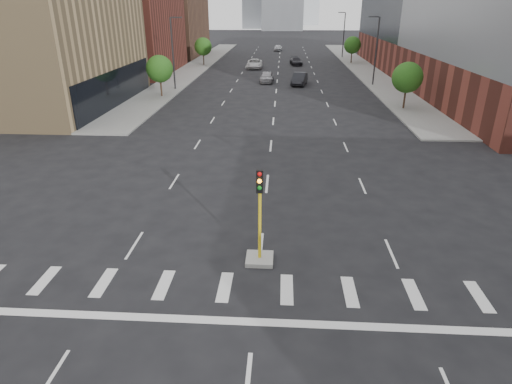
# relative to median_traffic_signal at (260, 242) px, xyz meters

# --- Properties ---
(sidewalk_left_far) EXTENTS (5.00, 92.00, 0.15)m
(sidewalk_left_far) POSITION_rel_median_traffic_signal_xyz_m (-15.00, 65.03, -0.90)
(sidewalk_left_far) COLOR gray
(sidewalk_left_far) RESTS_ON ground
(sidewalk_right_far) EXTENTS (5.00, 92.00, 0.15)m
(sidewalk_right_far) POSITION_rel_median_traffic_signal_xyz_m (15.00, 65.03, -0.90)
(sidewalk_right_far) COLOR gray
(sidewalk_right_far) RESTS_ON ground
(building_left_mid) EXTENTS (20.00, 24.00, 14.00)m
(building_left_mid) POSITION_rel_median_traffic_signal_xyz_m (-27.50, 31.03, 6.03)
(building_left_mid) COLOR tan
(building_left_mid) RESTS_ON ground
(building_left_far_a) EXTENTS (20.00, 22.00, 12.00)m
(building_left_far_a) POSITION_rel_median_traffic_signal_xyz_m (-27.50, 57.03, 5.03)
(building_left_far_a) COLOR brown
(building_left_far_a) RESTS_ON ground
(building_left_far_b) EXTENTS (20.00, 24.00, 13.00)m
(building_left_far_b) POSITION_rel_median_traffic_signal_xyz_m (-27.50, 83.03, 5.53)
(building_left_far_b) COLOR brown
(building_left_far_b) RESTS_ON ground
(building_right_main) EXTENTS (24.00, 70.00, 22.00)m
(building_right_main) POSITION_rel_median_traffic_signal_xyz_m (29.50, 51.03, 10.03)
(building_right_main) COLOR brown
(building_right_main) RESTS_ON ground
(median_traffic_signal) EXTENTS (1.20, 1.20, 4.40)m
(median_traffic_signal) POSITION_rel_median_traffic_signal_xyz_m (0.00, 0.00, 0.00)
(median_traffic_signal) COLOR #999993
(median_traffic_signal) RESTS_ON ground
(streetlight_right_a) EXTENTS (1.60, 0.22, 9.07)m
(streetlight_right_a) POSITION_rel_median_traffic_signal_xyz_m (13.41, 46.03, 4.04)
(streetlight_right_a) COLOR #2D2D30
(streetlight_right_a) RESTS_ON ground
(streetlight_right_b) EXTENTS (1.60, 0.22, 9.07)m
(streetlight_right_b) POSITION_rel_median_traffic_signal_xyz_m (13.41, 81.03, 4.04)
(streetlight_right_b) COLOR #2D2D30
(streetlight_right_b) RESTS_ON ground
(streetlight_left) EXTENTS (1.60, 0.22, 9.07)m
(streetlight_left) POSITION_rel_median_traffic_signal_xyz_m (-13.41, 41.03, 4.04)
(streetlight_left) COLOR #2D2D30
(streetlight_left) RESTS_ON ground
(tree_left_near) EXTENTS (3.20, 3.20, 4.85)m
(tree_left_near) POSITION_rel_median_traffic_signal_xyz_m (-14.00, 36.03, 2.42)
(tree_left_near) COLOR #382619
(tree_left_near) RESTS_ON ground
(tree_left_far) EXTENTS (3.20, 3.20, 4.85)m
(tree_left_far) POSITION_rel_median_traffic_signal_xyz_m (-14.00, 66.03, 2.42)
(tree_left_far) COLOR #382619
(tree_left_far) RESTS_ON ground
(tree_right_near) EXTENTS (3.20, 3.20, 4.85)m
(tree_right_near) POSITION_rel_median_traffic_signal_xyz_m (14.00, 31.03, 2.42)
(tree_right_near) COLOR #382619
(tree_right_near) RESTS_ON ground
(tree_right_far) EXTENTS (3.20, 3.20, 4.85)m
(tree_right_far) POSITION_rel_median_traffic_signal_xyz_m (14.00, 71.03, 2.42)
(tree_right_far) COLOR #382619
(tree_right_far) RESTS_ON ground
(car_near_left) EXTENTS (2.09, 4.77, 1.60)m
(car_near_left) POSITION_rel_median_traffic_signal_xyz_m (-1.50, 47.90, -0.17)
(car_near_left) COLOR #9D9CA0
(car_near_left) RESTS_ON ground
(car_mid_right) EXTENTS (2.60, 5.32, 1.68)m
(car_mid_right) POSITION_rel_median_traffic_signal_xyz_m (3.19, 45.95, -0.13)
(car_mid_right) COLOR black
(car_mid_right) RESTS_ON ground
(car_far_left) EXTENTS (2.79, 5.85, 1.61)m
(car_far_left) POSITION_rel_median_traffic_signal_xyz_m (-4.28, 62.77, -0.17)
(car_far_left) COLOR silver
(car_far_left) RESTS_ON ground
(car_deep_right) EXTENTS (2.52, 5.02, 1.40)m
(car_deep_right) POSITION_rel_median_traffic_signal_xyz_m (3.25, 67.90, -0.27)
(car_deep_right) COLOR black
(car_deep_right) RESTS_ON ground
(car_distant) EXTENTS (2.19, 4.45, 1.46)m
(car_distant) POSITION_rel_median_traffic_signal_xyz_m (-0.56, 94.91, -0.24)
(car_distant) COLOR silver
(car_distant) RESTS_ON ground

